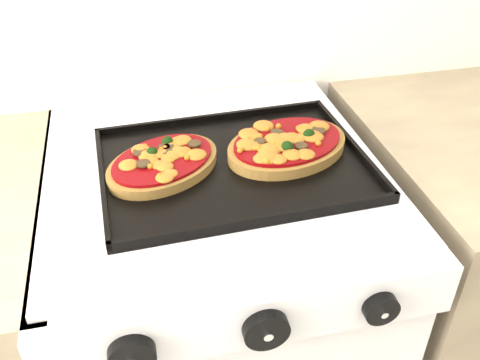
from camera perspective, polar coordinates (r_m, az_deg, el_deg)
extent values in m
cube|color=silver|center=(1.26, -2.30, -15.82)|extent=(0.60, 0.60, 0.91)
cube|color=silver|center=(0.76, 1.65, -14.70)|extent=(0.60, 0.02, 0.09)
cylinder|color=black|center=(0.74, -11.45, -17.84)|extent=(0.06, 0.02, 0.06)
cylinder|color=black|center=(0.75, 2.80, -15.70)|extent=(0.06, 0.02, 0.06)
cylinder|color=black|center=(0.80, 14.80, -13.13)|extent=(0.05, 0.02, 0.05)
cube|color=black|center=(0.93, -0.69, 1.83)|extent=(0.47, 0.36, 0.02)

